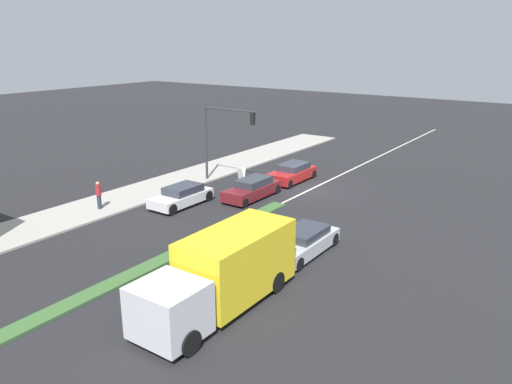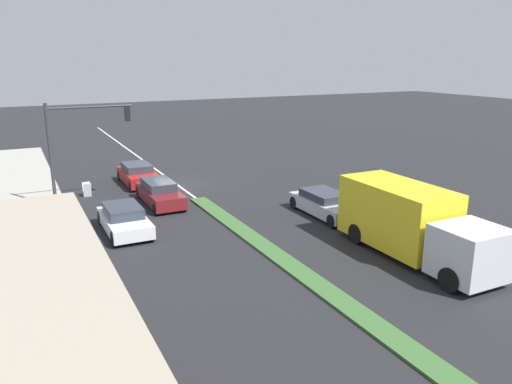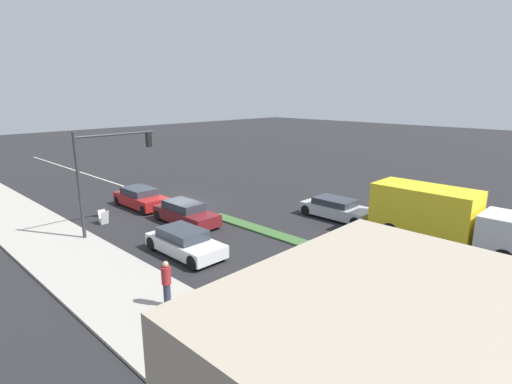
% 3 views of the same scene
% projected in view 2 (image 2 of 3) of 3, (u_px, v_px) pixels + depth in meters
% --- Properties ---
extents(ground_plane, '(160.00, 160.00, 0.00)m').
position_uv_depth(ground_plane, '(339.00, 301.00, 16.97)').
color(ground_plane, '#232326').
extents(sidewalk_right, '(4.00, 73.00, 0.12)m').
position_uv_depth(sidewalk_right, '(59.00, 382.00, 12.65)').
color(sidewalk_right, '#A8A399').
rests_on(sidewalk_right, ground).
extents(lane_marking_center, '(0.16, 60.00, 0.01)m').
position_uv_depth(lane_marking_center, '(176.00, 184.00, 32.51)').
color(lane_marking_center, beige).
rests_on(lane_marking_center, ground).
extents(traffic_signal_main, '(4.59, 0.34, 5.60)m').
position_uv_depth(traffic_signal_main, '(77.00, 136.00, 26.92)').
color(traffic_signal_main, '#333338').
rests_on(traffic_signal_main, sidewalk_right).
extents(pedestrian, '(0.34, 0.34, 1.73)m').
position_uv_depth(pedestrian, '(53.00, 249.00, 18.81)').
color(pedestrian, '#282D42').
rests_on(pedestrian, sidewalk_right).
extents(warning_aframe_sign, '(0.45, 0.53, 0.84)m').
position_uv_depth(warning_aframe_sign, '(87.00, 190.00, 29.55)').
color(warning_aframe_sign, silver).
rests_on(warning_aframe_sign, ground).
extents(delivery_truck, '(2.44, 7.50, 2.87)m').
position_uv_depth(delivery_truck, '(412.00, 222.00, 20.47)').
color(delivery_truck, silver).
rests_on(delivery_truck, ground).
extents(sedan_maroon, '(1.74, 4.52, 1.33)m').
position_uv_depth(sedan_maroon, '(160.00, 193.00, 28.01)').
color(sedan_maroon, maroon).
rests_on(sedan_maroon, ground).
extents(van_white, '(1.85, 4.24, 1.26)m').
position_uv_depth(van_white, '(124.00, 219.00, 23.55)').
color(van_white, silver).
rests_on(van_white, ground).
extents(hatchback_red, '(1.90, 4.27, 1.31)m').
position_uv_depth(hatchback_red, '(138.00, 174.00, 32.43)').
color(hatchback_red, '#AD1E1E').
rests_on(hatchback_red, ground).
extents(sedan_silver, '(1.91, 4.45, 1.24)m').
position_uv_depth(sedan_silver, '(325.00, 204.00, 26.06)').
color(sedan_silver, '#B7BABF').
rests_on(sedan_silver, ground).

